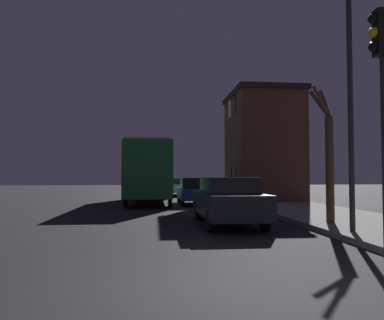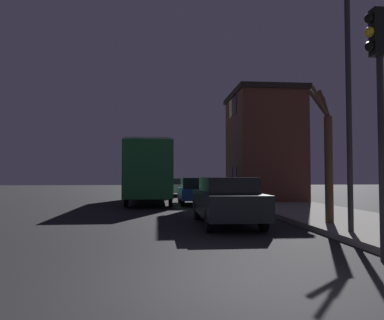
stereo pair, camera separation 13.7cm
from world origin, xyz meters
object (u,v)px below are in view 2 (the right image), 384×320
object	(u,v)px
car_mid_lane	(196,191)
bus	(150,168)
car_near_lane	(226,200)
bare_tree	(327,153)
traffic_light	(379,80)
streetlamp	(338,56)
car_far_lane	(180,186)

from	to	relation	value
car_mid_lane	bus	bearing A→B (deg)	148.92
bus	car_near_lane	world-z (taller)	bus
bare_tree	traffic_light	bearing A→B (deg)	-103.61
streetlamp	car_mid_lane	xyz separation A→B (m)	(-2.54, 11.50, -3.92)
car_near_lane	car_mid_lane	bearing A→B (deg)	90.76
streetlamp	car_far_lane	xyz separation A→B (m)	(-2.83, 21.24, -3.96)
car_near_lane	bus	bearing A→B (deg)	104.66
traffic_light	bare_tree	xyz separation A→B (m)	(1.09, 4.48, -1.11)
car_near_lane	car_far_lane	world-z (taller)	car_near_lane
bare_tree	bus	xyz separation A→B (m)	(-5.69, 11.13, -0.22)
streetlamp	traffic_light	bearing A→B (deg)	-100.99
bare_tree	car_far_lane	distance (m)	19.69
streetlamp	car_near_lane	size ratio (longest dim) A/B	1.47
streetlamp	car_far_lane	world-z (taller)	streetlamp
bare_tree	car_near_lane	size ratio (longest dim) A/B	0.89
bus	car_mid_lane	bearing A→B (deg)	-31.08
streetlamp	car_far_lane	size ratio (longest dim) A/B	1.44
traffic_light	car_far_lane	xyz separation A→B (m)	(-2.33, 23.81, -2.66)
car_near_lane	car_far_lane	distance (m)	18.46
bare_tree	car_mid_lane	distance (m)	10.19
car_mid_lane	car_far_lane	distance (m)	9.75
traffic_light	bus	size ratio (longest dim) A/B	0.52
streetlamp	traffic_light	xyz separation A→B (m)	(-0.50, -2.57, -1.30)
streetlamp	car_mid_lane	distance (m)	12.41
car_near_lane	traffic_light	bearing A→B (deg)	-70.25
traffic_light	car_near_lane	xyz separation A→B (m)	(-1.92, 5.36, -2.58)
car_mid_lane	streetlamp	bearing A→B (deg)	-77.56
car_mid_lane	car_far_lane	size ratio (longest dim) A/B	0.85
car_mid_lane	car_near_lane	bearing A→B (deg)	-89.24
bare_tree	bus	distance (m)	12.50
streetlamp	car_mid_lane	bearing A→B (deg)	102.44
streetlamp	bare_tree	size ratio (longest dim) A/B	1.65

